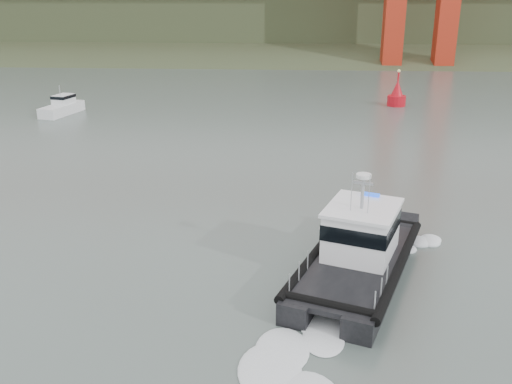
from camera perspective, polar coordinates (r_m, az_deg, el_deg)
ground at (r=21.58m, az=-4.24°, el=-13.88°), size 400.00×400.00×0.00m
headlands at (r=143.38m, az=2.76°, el=17.80°), size 500.00×105.36×27.12m
patrol_boat at (r=25.20m, az=10.22°, el=-5.75°), size 6.79×10.60×4.84m
motorboat at (r=60.57m, az=-18.79°, el=8.08°), size 2.99×5.66×2.97m
nav_buoy at (r=63.32m, az=13.90°, el=9.33°), size 1.95×1.95×4.07m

